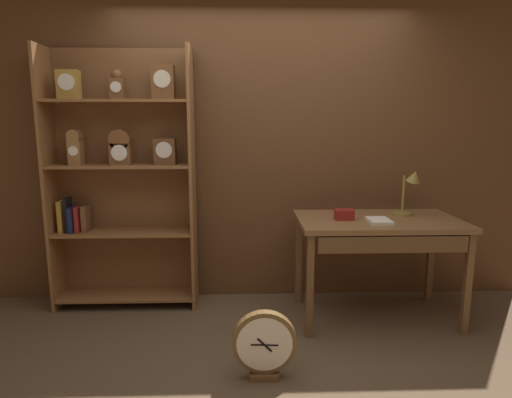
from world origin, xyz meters
name	(u,v)px	position (x,y,z in m)	size (l,w,h in m)	color
ground_plane	(270,378)	(0.00, 0.00, 0.00)	(10.00, 10.00, 0.00)	brown
back_wood_panel	(261,153)	(0.00, 1.35, 1.30)	(4.80, 0.05, 2.60)	brown
bookshelf	(121,175)	(-1.17, 1.17, 1.13)	(1.19, 0.32, 2.16)	brown
workbench	(379,231)	(0.90, 0.80, 0.73)	(1.26, 0.73, 0.82)	brown
desk_lamp	(410,189)	(1.17, 0.92, 1.03)	(0.20, 0.20, 0.38)	olive
toolbox_small	(344,215)	(0.62, 0.80, 0.86)	(0.14, 0.10, 0.08)	maroon
open_repair_manual	(379,221)	(0.87, 0.70, 0.83)	(0.16, 0.22, 0.03)	silver
round_clock_large	(264,344)	(-0.03, 0.01, 0.22)	(0.40, 0.11, 0.44)	brown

